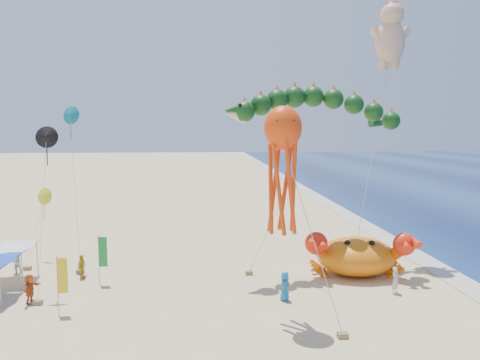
# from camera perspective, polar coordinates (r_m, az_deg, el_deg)

# --- Properties ---
(ground) EXTENTS (320.00, 320.00, 0.00)m
(ground) POSITION_cam_1_polar(r_m,az_deg,el_deg) (29.42, 4.33, -13.09)
(ground) COLOR #D1B784
(ground) RESTS_ON ground
(foam_strip) EXTENTS (320.00, 320.00, 0.00)m
(foam_strip) POSITION_cam_1_polar(r_m,az_deg,el_deg) (33.44, 25.51, -11.28)
(foam_strip) COLOR silver
(foam_strip) RESTS_ON ground
(crab_inflatable) EXTENTS (7.11, 4.98, 3.12)m
(crab_inflatable) POSITION_cam_1_polar(r_m,az_deg,el_deg) (32.46, 14.06, -8.85)
(crab_inflatable) COLOR orange
(crab_inflatable) RESTS_ON ground
(dragon_kite) EXTENTS (12.50, 4.59, 12.18)m
(dragon_kite) POSITION_cam_1_polar(r_m,az_deg,el_deg) (31.91, 9.06, 8.13)
(dragon_kite) COLOR #0F3711
(dragon_kite) RESTS_ON ground
(cherub_kite) EXTENTS (5.08, 4.92, 19.01)m
(cherub_kite) POSITION_cam_1_polar(r_m,az_deg,el_deg) (37.75, 17.88, 16.61)
(cherub_kite) COLOR #E1AD89
(cherub_kite) RESTS_ON ground
(octopus_kite) EXTENTS (3.68, 3.71, 10.90)m
(octopus_kite) POSITION_cam_1_polar(r_m,az_deg,el_deg) (23.55, 5.22, 2.43)
(octopus_kite) COLOR #E43F0C
(octopus_kite) RESTS_ON ground
(canopy_white) EXTENTS (3.23, 3.23, 2.71)m
(canopy_white) POSITION_cam_1_polar(r_m,az_deg,el_deg) (33.48, -26.52, -6.99)
(canopy_white) COLOR gray
(canopy_white) RESTS_ON ground
(feather_flags) EXTENTS (7.42, 5.59, 3.20)m
(feather_flags) POSITION_cam_1_polar(r_m,az_deg,el_deg) (29.02, -24.44, -9.77)
(feather_flags) COLOR gray
(feather_flags) RESTS_ON ground
(beachgoers) EXTENTS (27.78, 8.62, 1.86)m
(beachgoers) POSITION_cam_1_polar(r_m,az_deg,el_deg) (31.79, -20.97, -10.38)
(beachgoers) COLOR red
(beachgoers) RESTS_ON ground
(small_kites) EXTENTS (4.06, 10.62, 11.37)m
(small_kites) POSITION_cam_1_polar(r_m,az_deg,el_deg) (33.84, -21.78, 1.86)
(small_kites) COLOR black
(small_kites) RESTS_ON ground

